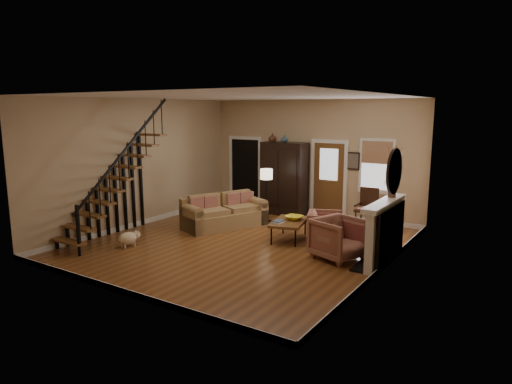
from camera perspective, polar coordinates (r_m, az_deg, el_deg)
The scene contains 15 objects.
room at distance 11.86m, azimuth 1.49°, elevation 2.92°, with size 7.00×7.33×3.30m.
staircase at distance 11.09m, azimuth -17.55°, elevation 2.42°, with size 0.94×2.80×3.20m, color brown, non-canonical shape.
fireplace at distance 9.44m, azimuth 16.02°, elevation -4.17°, with size 0.33×1.95×2.30m.
armoire at distance 13.26m, azimuth 3.56°, elevation 1.70°, with size 1.30×0.60×2.10m, color black, non-canonical shape.
vase_a at distance 13.22m, azimuth 2.07°, elevation 6.81°, with size 0.24×0.24×0.25m, color #4C2619.
vase_b at distance 13.02m, azimuth 3.59°, elevation 6.66°, with size 0.20×0.20×0.21m, color #334C60.
sofa at distance 11.86m, azimuth -3.94°, elevation -2.54°, with size 0.92×2.14×0.80m, color olive, non-canonical shape.
coffee_table at distance 10.77m, azimuth 4.14°, elevation -4.79°, with size 0.70×1.20×0.46m, color brown, non-canonical shape.
bowl at distance 10.81m, azimuth 4.77°, elevation -3.22°, with size 0.41×0.41×0.10m, color yellow.
books at distance 10.51m, azimuth 2.79°, elevation -3.71°, with size 0.22×0.30×0.06m, color beige, non-canonical shape.
armchair_left at distance 9.51m, azimuth 10.33°, elevation -5.75°, with size 0.91×0.94×0.86m, color maroon.
armchair_right at distance 10.75m, azimuth 8.56°, elevation -4.25°, with size 0.75×0.77×0.70m, color maroon.
floor_lamp at distance 12.34m, azimuth 1.30°, elevation -0.45°, with size 0.33×0.33×1.45m, color black, non-canonical shape.
side_chair at distance 12.14m, azimuth 13.61°, elevation -1.96°, with size 0.54×0.54×1.02m, color #311B0F, non-canonical shape.
dog at distance 10.61m, azimuth -15.75°, elevation -5.71°, with size 0.28×0.48×0.35m, color beige, non-canonical shape.
Camera 1 is at (5.72, -8.28, 3.04)m, focal length 32.00 mm.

